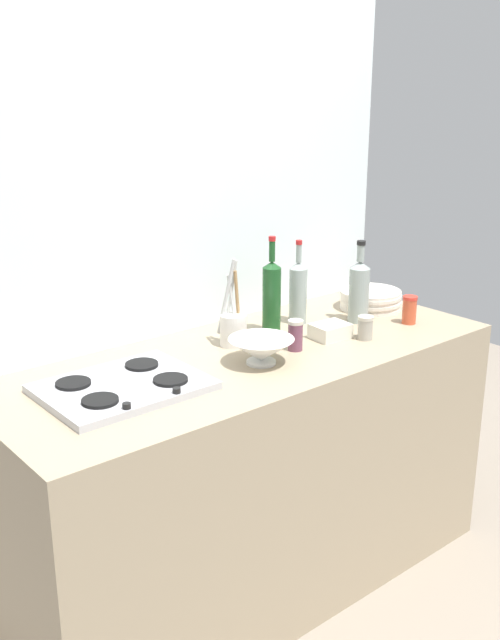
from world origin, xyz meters
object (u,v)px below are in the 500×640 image
at_px(wine_bottle_leftmost, 359,290).
at_px(condiment_jar_spare, 409,310).
at_px(wine_bottle_mid_left, 272,295).
at_px(stovetop_hob, 122,386).
at_px(condiment_jar_rear, 295,335).
at_px(mixing_bowl, 261,350).
at_px(butter_dish, 330,331).
at_px(plate_stack, 371,299).
at_px(utensil_crock, 233,327).
at_px(wine_bottle_mid_right, 298,292).
at_px(condiment_jar_front, 365,328).

distance_m(wine_bottle_leftmost, condiment_jar_spare, 0.21).
height_order(wine_bottle_mid_left, condiment_jar_spare, wine_bottle_mid_left).
height_order(stovetop_hob, condiment_jar_rear, condiment_jar_rear).
xyz_separation_m(mixing_bowl, butter_dish, (0.35, 0.03, -0.02)).
bearing_deg(plate_stack, mixing_bowl, -165.98).
relative_size(wine_bottle_mid_left, butter_dish, 2.74).
height_order(plate_stack, utensil_crock, utensil_crock).
bearing_deg(condiment_jar_rear, utensil_crock, 127.64).
xyz_separation_m(stovetop_hob, wine_bottle_mid_right, (0.85, 0.14, 0.11)).
distance_m(wine_bottle_leftmost, mixing_bowl, 0.59).
xyz_separation_m(stovetop_hob, wine_bottle_leftmost, (1.04, 0.01, 0.11)).
bearing_deg(mixing_bowl, wine_bottle_leftmost, 10.01).
distance_m(wine_bottle_leftmost, condiment_jar_front, 0.22).
distance_m(stovetop_hob, plate_stack, 1.21).
relative_size(stovetop_hob, condiment_jar_spare, 4.41).
bearing_deg(butter_dish, mixing_bowl, -174.73).
xyz_separation_m(wine_bottle_leftmost, condiment_jar_front, (-0.14, -0.16, -0.08)).
relative_size(wine_bottle_mid_left, condiment_jar_rear, 3.34).
bearing_deg(condiment_jar_rear, wine_bottle_mid_left, 72.12).
height_order(plate_stack, butter_dish, plate_stack).
bearing_deg(stovetop_hob, wine_bottle_mid_right, 9.49).
height_order(wine_bottle_leftmost, utensil_crock, wine_bottle_leftmost).
bearing_deg(stovetop_hob, wine_bottle_mid_left, 9.90).
xyz_separation_m(butter_dish, condiment_jar_rear, (-0.18, -0.01, 0.03)).
height_order(wine_bottle_mid_right, condiment_jar_spare, wine_bottle_mid_right).
height_order(wine_bottle_mid_right, condiment_jar_front, wine_bottle_mid_right).
distance_m(wine_bottle_mid_left, condiment_jar_front, 0.36).
bearing_deg(wine_bottle_mid_right, condiment_jar_spare, -40.77).
height_order(stovetop_hob, plate_stack, plate_stack).
xyz_separation_m(wine_bottle_mid_right, condiment_jar_spare, (0.32, -0.28, -0.07)).
height_order(mixing_bowl, condiment_jar_rear, condiment_jar_rear).
bearing_deg(wine_bottle_mid_left, condiment_jar_spare, -28.57).
distance_m(plate_stack, utensil_crock, 0.71).
bearing_deg(wine_bottle_leftmost, condiment_jar_rear, -168.88).
height_order(wine_bottle_mid_left, utensil_crock, wine_bottle_mid_left).
xyz_separation_m(stovetop_hob, butter_dish, (0.82, -0.06, 0.01)).
xyz_separation_m(plate_stack, wine_bottle_leftmost, (-0.17, -0.08, 0.09)).
height_order(mixing_bowl, utensil_crock, utensil_crock).
height_order(plate_stack, condiment_jar_front, condiment_jar_front).
relative_size(condiment_jar_front, condiment_jar_rear, 0.80).
distance_m(plate_stack, condiment_jar_spare, 0.23).
height_order(wine_bottle_mid_left, condiment_jar_front, wine_bottle_mid_left).
bearing_deg(plate_stack, condiment_jar_rear, -164.04).
bearing_deg(condiment_jar_spare, stovetop_hob, 173.41).
xyz_separation_m(plate_stack, mixing_bowl, (-0.75, -0.19, 0.01)).
xyz_separation_m(wine_bottle_mid_left, mixing_bowl, (-0.24, -0.22, -0.09)).
xyz_separation_m(condiment_jar_front, condiment_jar_spare, (0.27, 0.02, 0.01)).
height_order(mixing_bowl, condiment_jar_spare, condiment_jar_spare).
height_order(butter_dish, utensil_crock, utensil_crock).
relative_size(wine_bottle_leftmost, wine_bottle_mid_left, 0.88).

